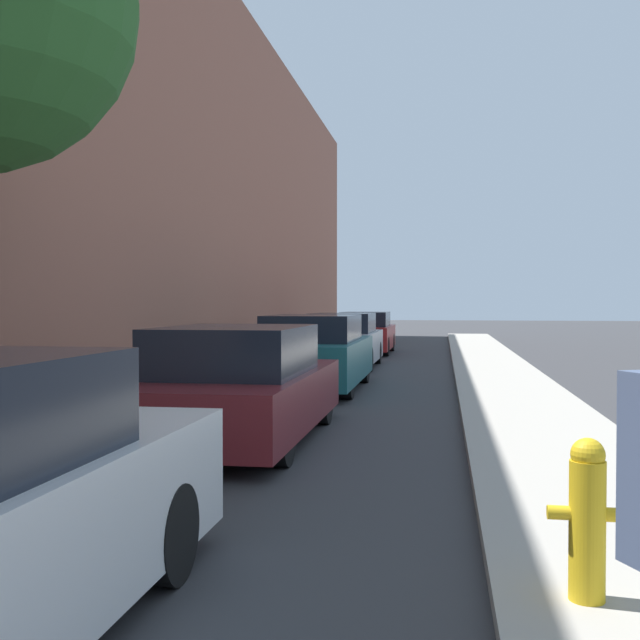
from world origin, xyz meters
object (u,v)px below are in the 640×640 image
at_px(parked_car_maroon, 238,387).
at_px(fire_hydrant, 587,517).
at_px(parked_car_silver, 343,342).
at_px(parked_car_red, 366,334).
at_px(parked_car_teal, 314,354).

relative_size(parked_car_maroon, fire_hydrant, 5.14).
relative_size(parked_car_silver, parked_car_red, 1.00).
xyz_separation_m(parked_car_red, fire_hydrant, (3.36, -21.41, -0.10)).
bearing_deg(parked_car_teal, fire_hydrant, -72.62).
relative_size(parked_car_teal, fire_hydrant, 5.21).
distance_m(parked_car_maroon, parked_car_teal, 5.65).
height_order(parked_car_silver, fire_hydrant, parked_car_silver).
height_order(parked_car_teal, fire_hydrant, parked_car_teal).
bearing_deg(fire_hydrant, parked_car_maroon, 123.99).
xyz_separation_m(parked_car_silver, parked_car_red, (0.04, 5.60, -0.01)).
distance_m(parked_car_silver, parked_car_red, 5.60).
relative_size(parked_car_maroon, parked_car_teal, 0.99).
bearing_deg(parked_car_red, parked_car_teal, -89.71).
bearing_deg(parked_car_maroon, parked_car_red, 90.17).
xyz_separation_m(parked_car_maroon, fire_hydrant, (3.31, -4.91, -0.11)).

